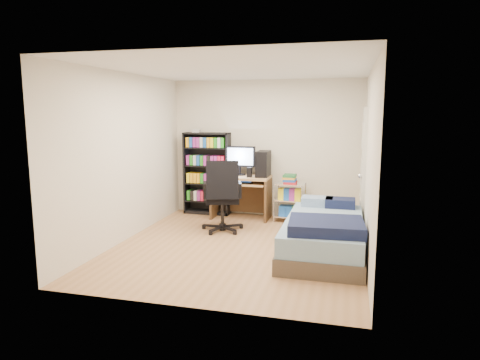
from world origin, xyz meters
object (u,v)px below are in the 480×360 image
(bed, at_px, (324,234))
(computer_desk, at_px, (247,180))
(media_shelf, at_px, (207,172))
(office_chair, at_px, (222,209))

(bed, bearing_deg, computer_desk, 131.48)
(bed, bearing_deg, media_shelf, 141.82)
(computer_desk, relative_size, office_chair, 1.11)
(media_shelf, bearing_deg, office_chair, -60.24)
(computer_desk, height_order, bed, computer_desk)
(media_shelf, relative_size, bed, 0.75)
(computer_desk, distance_m, office_chair, 1.05)
(media_shelf, xyz_separation_m, bed, (2.30, -1.81, -0.52))
(office_chair, bearing_deg, media_shelf, 102.59)
(computer_desk, relative_size, bed, 0.61)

